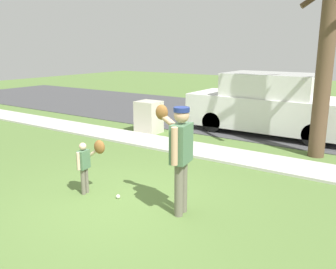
{
  "coord_description": "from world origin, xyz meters",
  "views": [
    {
      "loc": [
        3.9,
        -4.42,
        2.68
      ],
      "look_at": [
        0.04,
        1.28,
        1.0
      ],
      "focal_mm": 38.4,
      "sensor_mm": 36.0,
      "label": 1
    }
  ],
  "objects_px": {
    "person_adult": "(179,149)",
    "baseball": "(118,197)",
    "utility_cabinet": "(149,117)",
    "street_tree_near": "(328,37)",
    "parked_van_white": "(270,105)",
    "person_child": "(88,159)"
  },
  "relations": [
    {
      "from": "person_adult",
      "to": "person_child",
      "type": "distance_m",
      "value": 1.89
    },
    {
      "from": "utility_cabinet",
      "to": "street_tree_near",
      "type": "xyz_separation_m",
      "value": [
        5.03,
        0.31,
        2.4
      ]
    },
    {
      "from": "person_child",
      "to": "street_tree_near",
      "type": "height_order",
      "value": "street_tree_near"
    },
    {
      "from": "street_tree_near",
      "to": "utility_cabinet",
      "type": "bearing_deg",
      "value": -176.48
    },
    {
      "from": "person_child",
      "to": "utility_cabinet",
      "type": "xyz_separation_m",
      "value": [
        -2.05,
        4.56,
        -0.16
      ]
    },
    {
      "from": "person_adult",
      "to": "utility_cabinet",
      "type": "xyz_separation_m",
      "value": [
        -3.87,
        4.3,
        -0.6
      ]
    },
    {
      "from": "baseball",
      "to": "street_tree_near",
      "type": "height_order",
      "value": "street_tree_near"
    },
    {
      "from": "person_adult",
      "to": "person_child",
      "type": "relative_size",
      "value": 1.72
    },
    {
      "from": "baseball",
      "to": "street_tree_near",
      "type": "relative_size",
      "value": 0.01
    },
    {
      "from": "person_adult",
      "to": "parked_van_white",
      "type": "distance_m",
      "value": 6.38
    },
    {
      "from": "baseball",
      "to": "utility_cabinet",
      "type": "height_order",
      "value": "utility_cabinet"
    },
    {
      "from": "utility_cabinet",
      "to": "street_tree_near",
      "type": "relative_size",
      "value": 0.19
    },
    {
      "from": "parked_van_white",
      "to": "baseball",
      "type": "bearing_deg",
      "value": -94.94
    },
    {
      "from": "person_adult",
      "to": "parked_van_white",
      "type": "relative_size",
      "value": 0.36
    },
    {
      "from": "person_adult",
      "to": "baseball",
      "type": "bearing_deg",
      "value": -2.18
    },
    {
      "from": "person_adult",
      "to": "baseball",
      "type": "relative_size",
      "value": 24.03
    },
    {
      "from": "person_child",
      "to": "parked_van_white",
      "type": "xyz_separation_m",
      "value": [
        1.16,
        6.6,
        0.23
      ]
    },
    {
      "from": "person_adult",
      "to": "baseball",
      "type": "xyz_separation_m",
      "value": [
        -1.22,
        -0.14,
        -1.07
      ]
    },
    {
      "from": "baseball",
      "to": "parked_van_white",
      "type": "distance_m",
      "value": 6.57
    },
    {
      "from": "utility_cabinet",
      "to": "baseball",
      "type": "bearing_deg",
      "value": -59.14
    },
    {
      "from": "person_adult",
      "to": "street_tree_near",
      "type": "height_order",
      "value": "street_tree_near"
    },
    {
      "from": "person_child",
      "to": "parked_van_white",
      "type": "relative_size",
      "value": 0.21
    }
  ]
}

